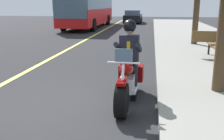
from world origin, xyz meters
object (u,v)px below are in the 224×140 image
at_px(rider_main, 129,53).
at_px(bench_sidewalk, 218,42).
at_px(car_silver, 133,17).
at_px(motorcycle_main, 128,81).
at_px(bus_near, 89,6).

relative_size(rider_main, bench_sidewalk, 0.96).
xyz_separation_m(car_silver, bench_sidewalk, (19.78, 4.47, 0.02)).
bearing_deg(motorcycle_main, car_silver, -176.16).
xyz_separation_m(rider_main, bus_near, (-17.93, -5.17, 0.84)).
height_order(bus_near, bench_sidewalk, bus_near).
height_order(rider_main, bench_sidewalk, rider_main).
xyz_separation_m(motorcycle_main, bus_near, (-18.12, -5.17, 1.42)).
bearing_deg(bench_sidewalk, bus_near, -149.58).
relative_size(bus_near, bench_sidewalk, 6.10).
height_order(bus_near, car_silver, bus_near).
height_order(motorcycle_main, bench_sidewalk, motorcycle_main).
relative_size(rider_main, bus_near, 0.16).
relative_size(rider_main, car_silver, 0.38).
relative_size(car_silver, bench_sidewalk, 2.54).
bearing_deg(car_silver, bus_near, -30.03).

